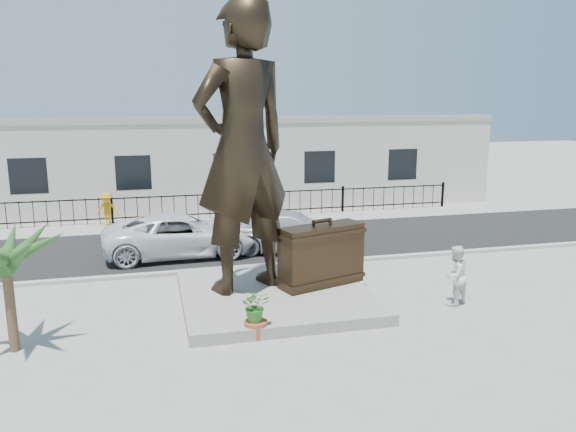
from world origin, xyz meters
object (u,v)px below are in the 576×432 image
(statue, at_px, (242,149))
(suitcase, at_px, (322,255))
(tourist, at_px, (455,275))
(car_white, at_px, (181,235))

(statue, height_order, suitcase, statue)
(statue, bearing_deg, tourist, 138.57)
(tourist, bearing_deg, suitcase, -53.21)
(suitcase, xyz_separation_m, tourist, (3.30, -1.68, -0.34))
(suitcase, height_order, car_white, suitcase)
(statue, xyz_separation_m, suitcase, (2.21, -0.24, -3.07))
(statue, relative_size, tourist, 4.70)
(tourist, bearing_deg, statue, -45.50)
(statue, distance_m, tourist, 6.76)
(tourist, xyz_separation_m, car_white, (-6.99, 6.78, -0.07))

